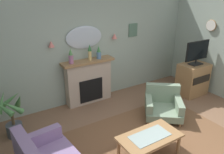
{
  "coord_description": "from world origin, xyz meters",
  "views": [
    {
      "loc": [
        -2.57,
        -2.36,
        2.82
      ],
      "look_at": [
        -0.27,
        1.36,
        1.04
      ],
      "focal_mm": 34.91,
      "sensor_mm": 36.0,
      "label": 1
    }
  ],
  "objects_px": {
    "mantel_vase_left": "(90,52)",
    "tv_flatscreen": "(197,52)",
    "potted_plant_corner_palm": "(12,116)",
    "wall_sconce_left": "(51,44)",
    "fireplace": "(89,82)",
    "wall_sconce_right": "(115,36)",
    "wall_mirror": "(84,37)",
    "mantel_vase_centre": "(71,57)",
    "wall_clock": "(211,25)",
    "armchair_near_fireplace": "(163,104)",
    "mantel_vase_right": "(99,53)",
    "coffee_table": "(150,139)",
    "framed_picture": "(133,30)",
    "tv_cabinet": "(193,79)"
  },
  "relations": [
    {
      "from": "wall_mirror",
      "to": "wall_clock",
      "type": "distance_m",
      "value": 3.44
    },
    {
      "from": "wall_sconce_right",
      "to": "wall_sconce_left",
      "type": "bearing_deg",
      "value": 180.0
    },
    {
      "from": "mantel_vase_left",
      "to": "wall_sconce_right",
      "type": "bearing_deg",
      "value": 8.53
    },
    {
      "from": "fireplace",
      "to": "potted_plant_corner_palm",
      "type": "xyz_separation_m",
      "value": [
        -1.96,
        -0.53,
        -0.11
      ]
    },
    {
      "from": "coffee_table",
      "to": "tv_cabinet",
      "type": "xyz_separation_m",
      "value": [
        2.71,
        1.31,
        0.07
      ]
    },
    {
      "from": "wall_sconce_right",
      "to": "armchair_near_fireplace",
      "type": "xyz_separation_m",
      "value": [
        0.31,
        -1.65,
        -1.35
      ]
    },
    {
      "from": "mantel_vase_centre",
      "to": "armchair_near_fireplace",
      "type": "height_order",
      "value": "mantel_vase_centre"
    },
    {
      "from": "coffee_table",
      "to": "mantel_vase_right",
      "type": "bearing_deg",
      "value": 82.45
    },
    {
      "from": "wall_sconce_right",
      "to": "framed_picture",
      "type": "distance_m",
      "value": 0.66
    },
    {
      "from": "mantel_vase_right",
      "to": "wall_sconce_left",
      "type": "height_order",
      "value": "wall_sconce_left"
    },
    {
      "from": "armchair_near_fireplace",
      "to": "framed_picture",
      "type": "bearing_deg",
      "value": 78.69
    },
    {
      "from": "framed_picture",
      "to": "armchair_near_fireplace",
      "type": "bearing_deg",
      "value": -101.31
    },
    {
      "from": "wall_mirror",
      "to": "framed_picture",
      "type": "distance_m",
      "value": 1.5
    },
    {
      "from": "coffee_table",
      "to": "armchair_near_fireplace",
      "type": "relative_size",
      "value": 0.97
    },
    {
      "from": "wall_sconce_right",
      "to": "wall_mirror",
      "type": "bearing_deg",
      "value": 176.63
    },
    {
      "from": "mantel_vase_left",
      "to": "tv_flatscreen",
      "type": "relative_size",
      "value": 0.48
    },
    {
      "from": "mantel_vase_centre",
      "to": "wall_mirror",
      "type": "height_order",
      "value": "wall_mirror"
    },
    {
      "from": "armchair_near_fireplace",
      "to": "mantel_vase_left",
      "type": "bearing_deg",
      "value": 126.01
    },
    {
      "from": "mantel_vase_left",
      "to": "coffee_table",
      "type": "relative_size",
      "value": 0.37
    },
    {
      "from": "fireplace",
      "to": "framed_picture",
      "type": "xyz_separation_m",
      "value": [
        1.5,
        0.15,
        1.18
      ]
    },
    {
      "from": "mantel_vase_left",
      "to": "wall_sconce_right",
      "type": "relative_size",
      "value": 2.87
    },
    {
      "from": "wall_clock",
      "to": "fireplace",
      "type": "bearing_deg",
      "value": 161.38
    },
    {
      "from": "mantel_vase_right",
      "to": "tv_cabinet",
      "type": "distance_m",
      "value": 2.77
    },
    {
      "from": "armchair_near_fireplace",
      "to": "potted_plant_corner_palm",
      "type": "height_order",
      "value": "potted_plant_corner_palm"
    },
    {
      "from": "framed_picture",
      "to": "coffee_table",
      "type": "distance_m",
      "value": 3.3
    },
    {
      "from": "armchair_near_fireplace",
      "to": "tv_cabinet",
      "type": "relative_size",
      "value": 1.26
    },
    {
      "from": "armchair_near_fireplace",
      "to": "wall_sconce_left",
      "type": "bearing_deg",
      "value": 140.67
    },
    {
      "from": "fireplace",
      "to": "wall_clock",
      "type": "height_order",
      "value": "wall_clock"
    },
    {
      "from": "mantel_vase_left",
      "to": "potted_plant_corner_palm",
      "type": "relative_size",
      "value": 0.42
    },
    {
      "from": "mantel_vase_left",
      "to": "armchair_near_fireplace",
      "type": "height_order",
      "value": "mantel_vase_left"
    },
    {
      "from": "fireplace",
      "to": "wall_mirror",
      "type": "height_order",
      "value": "wall_mirror"
    },
    {
      "from": "potted_plant_corner_palm",
      "to": "tv_cabinet",
      "type": "bearing_deg",
      "value": -7.35
    },
    {
      "from": "mantel_vase_centre",
      "to": "framed_picture",
      "type": "xyz_separation_m",
      "value": [
        1.95,
        0.18,
        0.42
      ]
    },
    {
      "from": "mantel_vase_centre",
      "to": "mantel_vase_left",
      "type": "height_order",
      "value": "mantel_vase_left"
    },
    {
      "from": "wall_sconce_left",
      "to": "fireplace",
      "type": "bearing_deg",
      "value": -6.16
    },
    {
      "from": "framed_picture",
      "to": "coffee_table",
      "type": "height_order",
      "value": "framed_picture"
    },
    {
      "from": "wall_mirror",
      "to": "wall_sconce_right",
      "type": "distance_m",
      "value": 0.85
    },
    {
      "from": "mantel_vase_left",
      "to": "mantel_vase_right",
      "type": "distance_m",
      "value": 0.26
    },
    {
      "from": "coffee_table",
      "to": "potted_plant_corner_palm",
      "type": "bearing_deg",
      "value": 135.5
    },
    {
      "from": "mantel_vase_right",
      "to": "tv_flatscreen",
      "type": "distance_m",
      "value": 2.64
    },
    {
      "from": "wall_sconce_right",
      "to": "potted_plant_corner_palm",
      "type": "bearing_deg",
      "value": -167.62
    },
    {
      "from": "fireplace",
      "to": "wall_mirror",
      "type": "distance_m",
      "value": 1.15
    },
    {
      "from": "mantel_vase_left",
      "to": "framed_picture",
      "type": "height_order",
      "value": "framed_picture"
    },
    {
      "from": "mantel_vase_left",
      "to": "framed_picture",
      "type": "xyz_separation_m",
      "value": [
        1.45,
        0.18,
        0.37
      ]
    },
    {
      "from": "mantel_vase_centre",
      "to": "wall_clock",
      "type": "distance_m",
      "value": 3.85
    },
    {
      "from": "mantel_vase_right",
      "to": "coffee_table",
      "type": "relative_size",
      "value": 0.31
    },
    {
      "from": "wall_sconce_left",
      "to": "wall_sconce_right",
      "type": "distance_m",
      "value": 1.7
    },
    {
      "from": "wall_sconce_left",
      "to": "coffee_table",
      "type": "bearing_deg",
      "value": -71.8
    },
    {
      "from": "mantel_vase_right",
      "to": "tv_cabinet",
      "type": "xyz_separation_m",
      "value": [
        2.4,
        -1.1,
        -0.87
      ]
    },
    {
      "from": "wall_sconce_right",
      "to": "tv_flatscreen",
      "type": "relative_size",
      "value": 0.17
    }
  ]
}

